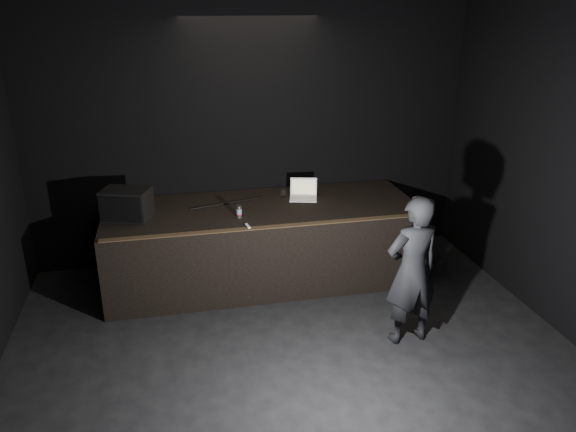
# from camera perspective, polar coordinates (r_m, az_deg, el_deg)

# --- Properties ---
(ground) EXTENTS (7.00, 7.00, 0.00)m
(ground) POSITION_cam_1_polar(r_m,az_deg,el_deg) (5.39, 2.91, -19.18)
(ground) COLOR black
(ground) RESTS_ON ground
(room_walls) EXTENTS (6.10, 7.10, 3.52)m
(room_walls) POSITION_cam_1_polar(r_m,az_deg,el_deg) (4.37, 3.39, 1.52)
(room_walls) COLOR black
(room_walls) RESTS_ON ground
(stage_riser) EXTENTS (4.00, 1.50, 1.00)m
(stage_riser) POSITION_cam_1_polar(r_m,az_deg,el_deg) (7.41, -2.55, -2.68)
(stage_riser) COLOR black
(stage_riser) RESTS_ON ground
(riser_lip) EXTENTS (3.92, 0.10, 0.01)m
(riser_lip) POSITION_cam_1_polar(r_m,az_deg,el_deg) (6.57, -1.54, -1.08)
(riser_lip) COLOR brown
(riser_lip) RESTS_ON stage_riser
(stage_monitor) EXTENTS (0.65, 0.56, 0.37)m
(stage_monitor) POSITION_cam_1_polar(r_m,az_deg,el_deg) (7.04, -16.10, 1.17)
(stage_monitor) COLOR black
(stage_monitor) RESTS_ON stage_riser
(cable) EXTENTS (1.00, 0.29, 0.02)m
(cable) POSITION_cam_1_polar(r_m,az_deg,el_deg) (7.35, -6.09, 1.31)
(cable) COLOR black
(cable) RESTS_ON stage_riser
(laptop) EXTENTS (0.43, 0.40, 0.25)m
(laptop) POSITION_cam_1_polar(r_m,az_deg,el_deg) (7.53, 1.57, 2.33)
(laptop) COLOR white
(laptop) RESTS_ON stage_riser
(beer_can) EXTENTS (0.06, 0.06, 0.15)m
(beer_can) POSITION_cam_1_polar(r_m,az_deg,el_deg) (6.85, -4.99, 0.43)
(beer_can) COLOR silver
(beer_can) RESTS_ON stage_riser
(plastic_cup) EXTENTS (0.08, 0.08, 0.10)m
(plastic_cup) POSITION_cam_1_polar(r_m,az_deg,el_deg) (7.58, -0.48, 2.34)
(plastic_cup) COLOR white
(plastic_cup) RESTS_ON stage_riser
(wii_remote) EXTENTS (0.05, 0.14, 0.03)m
(wii_remote) POSITION_cam_1_polar(r_m,az_deg,el_deg) (6.57, -4.12, -1.05)
(wii_remote) COLOR white
(wii_remote) RESTS_ON stage_riser
(person) EXTENTS (0.65, 0.47, 1.66)m
(person) POSITION_cam_1_polar(r_m,az_deg,el_deg) (6.05, 12.49, -5.45)
(person) COLOR black
(person) RESTS_ON ground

